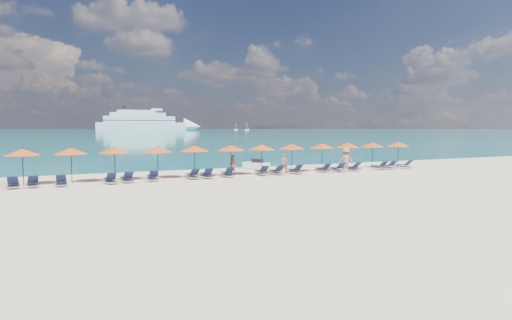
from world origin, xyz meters
name	(u,v)px	position (x,y,z in m)	size (l,w,h in m)	color
ground	(275,182)	(0.00, 0.00, 0.00)	(1400.00, 1400.00, 0.00)	beige
sea	(70,130)	(0.00, 660.00, 0.01)	(1600.00, 1300.00, 0.01)	#1FA9B2
cruise_ship	(151,123)	(95.42, 546.51, 9.77)	(136.08, 30.76, 37.56)	white
sailboat_near	(247,129)	(218.18, 511.09, 1.13)	(5.99, 2.00, 10.97)	white
sailboat_far	(236,129)	(207.69, 524.57, 1.03)	(5.49, 1.83, 10.07)	white
jetski	(256,165)	(2.39, 8.20, 0.35)	(1.76, 2.52, 0.84)	white
beachgoer_a	(285,163)	(3.12, 4.51, 0.75)	(0.55, 0.36, 1.49)	tan
beachgoer_b	(233,165)	(-1.01, 4.89, 0.73)	(0.71, 0.41, 1.47)	tan
beachgoer_c	(346,160)	(8.03, 3.33, 0.94)	(1.21, 0.56, 1.88)	tan
umbrella_0	(22,152)	(-14.74, 4.74, 2.02)	(2.10, 2.10, 2.28)	black
umbrella_1	(71,151)	(-12.03, 4.84, 2.02)	(2.10, 2.10, 2.28)	black
umbrella_2	(115,150)	(-9.41, 4.85, 2.02)	(2.10, 2.10, 2.28)	black
umbrella_3	(158,149)	(-6.60, 4.78, 2.02)	(2.10, 2.10, 2.28)	black
umbrella_4	(195,149)	(-3.97, 4.82, 2.02)	(2.10, 2.10, 2.28)	black
umbrella_5	(231,148)	(-1.23, 4.71, 2.02)	(2.10, 2.10, 2.28)	black
umbrella_6	(262,147)	(1.27, 4.73, 2.02)	(2.10, 2.10, 2.28)	black
umbrella_7	(292,147)	(3.89, 4.73, 2.02)	(2.10, 2.10, 2.28)	black
umbrella_8	(322,146)	(6.80, 4.87, 2.02)	(2.10, 2.10, 2.28)	black
umbrella_9	(348,145)	(9.35, 4.85, 2.02)	(2.10, 2.10, 2.28)	black
umbrella_10	(373,145)	(11.96, 4.86, 2.02)	(2.10, 2.10, 2.28)	black
umbrella_11	(398,144)	(14.77, 4.77, 2.02)	(2.10, 2.10, 2.28)	black
lounger_0	(13,184)	(-15.18, 3.61, 0.24)	(0.69, 1.72, 0.66)	silver
lounger_1	(33,183)	(-14.18, 3.66, 0.24)	(0.77, 1.75, 0.66)	silver
lounger_2	(62,182)	(-12.64, 3.39, 0.24)	(0.69, 1.72, 0.66)	silver
lounger_3	(110,180)	(-9.88, 3.37, 0.24)	(0.75, 1.74, 0.66)	silver
lounger_4	(127,179)	(-8.83, 3.57, 0.24)	(0.73, 1.74, 0.66)	silver
lounger_5	(152,177)	(-7.19, 3.65, 0.24)	(0.67, 1.72, 0.66)	silver
lounger_6	(192,175)	(-4.50, 3.67, 0.24)	(0.73, 1.74, 0.66)	silver
lounger_7	(206,175)	(-3.49, 3.65, 0.24)	(0.70, 1.73, 0.66)	silver
lounger_8	(227,174)	(-1.93, 3.71, 0.24)	(0.68, 1.72, 0.66)	silver
lounger_9	(262,172)	(0.81, 3.73, 0.24)	(0.75, 1.74, 0.66)	silver
lounger_10	(276,172)	(1.93, 3.61, 0.24)	(0.62, 1.70, 0.66)	silver
lounger_11	(295,171)	(3.51, 3.58, 0.24)	(0.66, 1.71, 0.66)	silver
lounger_12	(323,169)	(6.08, 3.60, 0.24)	(0.62, 1.70, 0.66)	silver
lounger_13	(337,169)	(7.24, 3.39, 0.24)	(0.63, 1.70, 0.66)	silver
lounger_14	(352,168)	(8.73, 3.40, 0.24)	(0.73, 1.74, 0.66)	silver
lounger_15	(379,167)	(11.52, 3.42, 0.24)	(0.67, 1.72, 0.66)	silver
lounger_16	(389,166)	(12.54, 3.47, 0.24)	(0.74, 1.74, 0.66)	silver
lounger_17	(404,166)	(14.21, 3.47, 0.24)	(0.79, 1.75, 0.66)	silver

